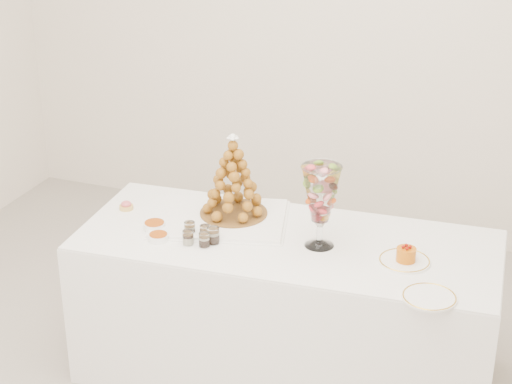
% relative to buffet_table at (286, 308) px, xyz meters
% --- Properties ---
extents(room_walls, '(4.54, 4.04, 2.82)m').
position_rel_buffet_table_xyz_m(room_walls, '(-0.12, -0.38, 1.43)').
color(room_walls, white).
rests_on(room_walls, ground).
extents(buffet_table, '(1.91, 0.87, 0.71)m').
position_rel_buffet_table_xyz_m(buffet_table, '(0.00, 0.00, 0.00)').
color(buffet_table, white).
rests_on(buffet_table, ground).
extents(lace_tray, '(0.69, 0.58, 0.02)m').
position_rel_buffet_table_xyz_m(lace_tray, '(-0.35, 0.07, 0.36)').
color(lace_tray, white).
rests_on(lace_tray, buffet_table).
extents(macaron_vase, '(0.17, 0.17, 0.37)m').
position_rel_buffet_table_xyz_m(macaron_vase, '(0.15, -0.01, 0.60)').
color(macaron_vase, white).
rests_on(macaron_vase, buffet_table).
extents(cake_plate, '(0.22, 0.22, 0.01)m').
position_rel_buffet_table_xyz_m(cake_plate, '(0.53, -0.03, 0.36)').
color(cake_plate, white).
rests_on(cake_plate, buffet_table).
extents(spare_plate, '(0.22, 0.22, 0.01)m').
position_rel_buffet_table_xyz_m(spare_plate, '(0.68, -0.28, 0.36)').
color(spare_plate, white).
rests_on(spare_plate, buffet_table).
extents(pink_tart, '(0.07, 0.07, 0.04)m').
position_rel_buffet_table_xyz_m(pink_tart, '(-0.81, 0.02, 0.37)').
color(pink_tart, tan).
rests_on(pink_tart, buffet_table).
extents(verrine_a, '(0.06, 0.06, 0.07)m').
position_rel_buffet_table_xyz_m(verrine_a, '(-0.42, -0.12, 0.39)').
color(verrine_a, white).
rests_on(verrine_a, buffet_table).
extents(verrine_b, '(0.05, 0.05, 0.06)m').
position_rel_buffet_table_xyz_m(verrine_b, '(-0.34, -0.12, 0.39)').
color(verrine_b, white).
rests_on(verrine_b, buffet_table).
extents(verrine_c, '(0.06, 0.06, 0.07)m').
position_rel_buffet_table_xyz_m(verrine_c, '(-0.29, -0.15, 0.39)').
color(verrine_c, white).
rests_on(verrine_c, buffet_table).
extents(verrine_d, '(0.06, 0.06, 0.06)m').
position_rel_buffet_table_xyz_m(verrine_d, '(-0.39, -0.20, 0.39)').
color(verrine_d, white).
rests_on(verrine_d, buffet_table).
extents(verrine_e, '(0.06, 0.06, 0.06)m').
position_rel_buffet_table_xyz_m(verrine_e, '(-0.31, -0.19, 0.39)').
color(verrine_e, white).
rests_on(verrine_e, buffet_table).
extents(ramekin_back, '(0.10, 0.10, 0.03)m').
position_rel_buffet_table_xyz_m(ramekin_back, '(-0.59, -0.12, 0.37)').
color(ramekin_back, white).
rests_on(ramekin_back, buffet_table).
extents(ramekin_front, '(0.09, 0.09, 0.03)m').
position_rel_buffet_table_xyz_m(ramekin_front, '(-0.53, -0.21, 0.37)').
color(ramekin_front, white).
rests_on(ramekin_front, buffet_table).
extents(croquembouche, '(0.32, 0.32, 0.39)m').
position_rel_buffet_table_xyz_m(croquembouche, '(-0.30, 0.12, 0.57)').
color(croquembouche, brown).
rests_on(croquembouche, lace_tray).
extents(mousse_cake, '(0.08, 0.08, 0.07)m').
position_rel_buffet_table_xyz_m(mousse_cake, '(0.54, -0.03, 0.40)').
color(mousse_cake, '#C55E09').
rests_on(mousse_cake, cake_plate).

